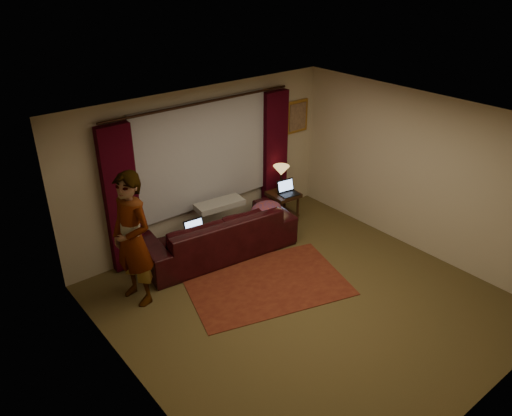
{
  "coord_description": "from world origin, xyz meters",
  "views": [
    {
      "loc": [
        -4.12,
        -4.01,
        4.43
      ],
      "look_at": [
        0.1,
        1.2,
        1.0
      ],
      "focal_mm": 35.0,
      "sensor_mm": 36.0,
      "label": 1
    }
  ],
  "objects_px": {
    "sofa": "(217,225)",
    "tiffany_lamp": "(281,178)",
    "laptop_sofa": "(197,230)",
    "person": "(133,240)",
    "laptop_table": "(289,188)",
    "end_table": "(283,207)"
  },
  "relations": [
    {
      "from": "tiffany_lamp",
      "to": "laptop_table",
      "type": "xyz_separation_m",
      "value": [
        -0.02,
        -0.24,
        -0.11
      ]
    },
    {
      "from": "tiffany_lamp",
      "to": "laptop_table",
      "type": "distance_m",
      "value": 0.27
    },
    {
      "from": "person",
      "to": "laptop_table",
      "type": "bearing_deg",
      "value": 84.05
    },
    {
      "from": "laptop_sofa",
      "to": "end_table",
      "type": "distance_m",
      "value": 2.06
    },
    {
      "from": "laptop_sofa",
      "to": "person",
      "type": "height_order",
      "value": "person"
    },
    {
      "from": "sofa",
      "to": "laptop_table",
      "type": "bearing_deg",
      "value": -171.78
    },
    {
      "from": "end_table",
      "to": "person",
      "type": "height_order",
      "value": "person"
    },
    {
      "from": "end_table",
      "to": "person",
      "type": "relative_size",
      "value": 0.29
    },
    {
      "from": "sofa",
      "to": "laptop_sofa",
      "type": "bearing_deg",
      "value": 20.26
    },
    {
      "from": "laptop_table",
      "to": "end_table",
      "type": "bearing_deg",
      "value": 110.45
    },
    {
      "from": "tiffany_lamp",
      "to": "sofa",
      "type": "bearing_deg",
      "value": -170.18
    },
    {
      "from": "sofa",
      "to": "end_table",
      "type": "distance_m",
      "value": 1.6
    },
    {
      "from": "laptop_sofa",
      "to": "end_table",
      "type": "bearing_deg",
      "value": 12.43
    },
    {
      "from": "end_table",
      "to": "laptop_sofa",
      "type": "bearing_deg",
      "value": -172.71
    },
    {
      "from": "laptop_sofa",
      "to": "laptop_table",
      "type": "height_order",
      "value": "laptop_table"
    },
    {
      "from": "sofa",
      "to": "tiffany_lamp",
      "type": "relative_size",
      "value": 5.4
    },
    {
      "from": "sofa",
      "to": "laptop_sofa",
      "type": "xyz_separation_m",
      "value": [
        -0.44,
        -0.1,
        0.12
      ]
    },
    {
      "from": "laptop_sofa",
      "to": "tiffany_lamp",
      "type": "height_order",
      "value": "tiffany_lamp"
    },
    {
      "from": "sofa",
      "to": "laptop_sofa",
      "type": "relative_size",
      "value": 7.08
    },
    {
      "from": "tiffany_lamp",
      "to": "laptop_table",
      "type": "bearing_deg",
      "value": -94.77
    },
    {
      "from": "sofa",
      "to": "end_table",
      "type": "relative_size",
      "value": 4.48
    },
    {
      "from": "tiffany_lamp",
      "to": "person",
      "type": "relative_size",
      "value": 0.24
    }
  ]
}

